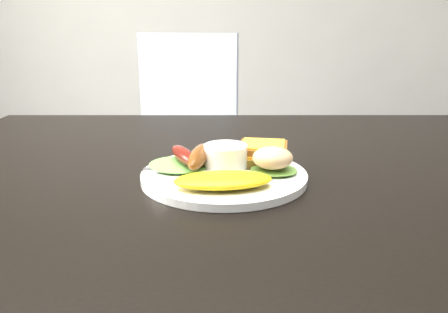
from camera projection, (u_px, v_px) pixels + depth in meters
dining_table at (261, 175)px, 0.71m from camera, size 1.20×0.80×0.04m
dining_chair at (186, 164)px, 1.69m from camera, size 0.49×0.49×0.05m
person at (280, 64)px, 1.25m from camera, size 0.67×0.49×1.72m
plate at (224, 176)px, 0.63m from camera, size 0.24×0.24×0.01m
lettuce_left at (179, 165)px, 0.65m from camera, size 0.12×0.11×0.01m
lettuce_right at (274, 170)px, 0.62m from camera, size 0.08×0.08×0.01m
omelette at (223, 180)px, 0.56m from camera, size 0.14×0.07×0.02m
sausage_a at (184, 155)px, 0.64m from camera, size 0.06×0.09×0.02m
sausage_b at (199, 156)px, 0.63m from camera, size 0.04×0.11×0.03m
ramekin at (226, 157)px, 0.64m from camera, size 0.08×0.08×0.04m
toast_a at (241, 158)px, 0.67m from camera, size 0.09×0.09×0.01m
toast_b at (263, 149)px, 0.67m from camera, size 0.08×0.08×0.01m
potato_salad at (273, 158)px, 0.61m from camera, size 0.06×0.05×0.03m
fork at (200, 170)px, 0.63m from camera, size 0.16×0.01×0.00m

